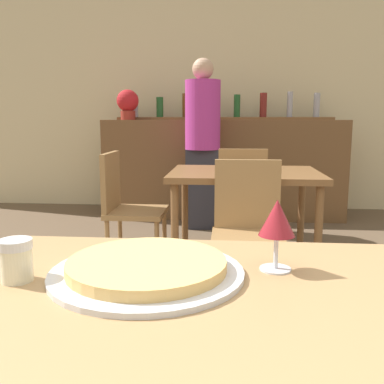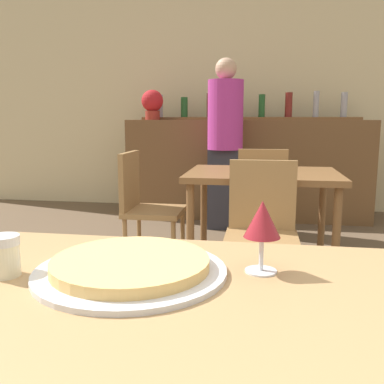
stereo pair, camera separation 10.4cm
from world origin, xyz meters
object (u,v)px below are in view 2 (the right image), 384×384
person_standing (225,139)px  cheese_shaker (4,256)px  chair_far_side_front (262,226)px  chair_far_side_back (262,193)px  pizza_tray (131,267)px  potted_plant (152,103)px  chair_far_side_left (144,202)px  wine_glass (262,221)px

person_standing → cheese_shaker: bearing=-93.0°
chair_far_side_front → chair_far_side_back: same height
chair_far_side_front → pizza_tray: size_ratio=2.05×
potted_plant → person_standing: bearing=-31.8°
chair_far_side_left → potted_plant: potted_plant is taller
chair_far_side_back → potted_plant: potted_plant is taller
chair_far_side_back → person_standing: size_ratio=0.52×
pizza_tray → potted_plant: bearing=103.8°
chair_far_side_back → person_standing: (-0.37, 0.71, 0.40)m
wine_glass → cheese_shaker: bearing=-168.3°
chair_far_side_left → wine_glass: (0.83, -1.99, 0.37)m
chair_far_side_back → cheese_shaker: chair_far_side_back is taller
chair_far_side_left → cheese_shaker: 2.14m
pizza_tray → person_standing: person_standing is taller
chair_far_side_left → cheese_shaker: (0.29, -2.10, 0.30)m
cheese_shaker → person_standing: (0.18, 3.36, 0.09)m
chair_far_side_front → cheese_shaker: size_ratio=9.62×
wine_glass → chair_far_side_front: bearing=89.8°
chair_far_side_back → cheese_shaker: bearing=78.4°
chair_far_side_left → wine_glass: size_ratio=5.35×
chair_far_side_left → pizza_tray: chair_far_side_left is taller
wine_glass → chair_far_side_back: bearing=89.9°
chair_far_side_left → cheese_shaker: size_ratio=9.62×
pizza_tray → person_standing: (-0.08, 3.31, 0.12)m
chair_far_side_front → wine_glass: 1.49m
cheese_shaker → chair_far_side_back: bearing=78.4°
chair_far_side_back → potted_plant: size_ratio=2.59×
chair_far_side_left → chair_far_side_back: bearing=-56.6°
potted_plant → chair_far_side_left: bearing=-77.7°
person_standing → pizza_tray: bearing=-88.6°
chair_far_side_front → wine_glass: (-0.00, -1.44, 0.37)m
chair_far_side_back → pizza_tray: bearing=83.8°
chair_far_side_front → potted_plant: size_ratio=2.59×
chair_far_side_front → chair_far_side_left: bearing=146.6°
chair_far_side_back → potted_plant: (-1.22, 1.24, 0.76)m
chair_far_side_front → potted_plant: potted_plant is taller
chair_far_side_front → person_standing: bearing=101.5°
chair_far_side_left → person_standing: person_standing is taller
chair_far_side_left → chair_far_side_front: bearing=-123.4°
chair_far_side_front → pizza_tray: (-0.28, -1.50, 0.27)m
person_standing → potted_plant: 1.07m
chair_far_side_front → chair_far_side_left: 1.00m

